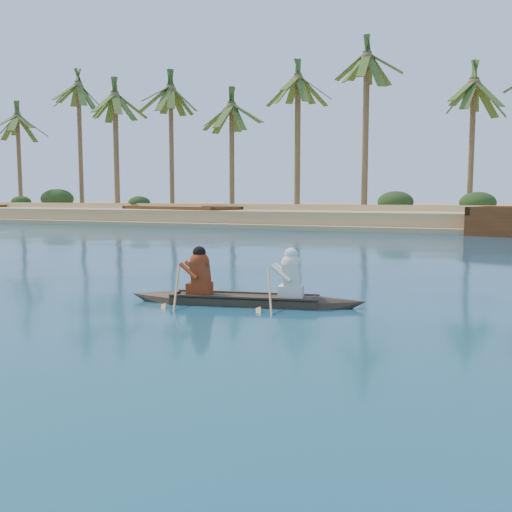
% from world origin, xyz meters
% --- Properties ---
extents(ground, '(160.00, 160.00, 0.00)m').
position_xyz_m(ground, '(0.00, 0.00, 0.00)').
color(ground, navy).
rests_on(ground, ground).
extents(sandy_embankment, '(150.00, 51.00, 1.50)m').
position_xyz_m(sandy_embankment, '(0.00, 46.89, 0.53)').
color(sandy_embankment, tan).
rests_on(sandy_embankment, ground).
extents(palm_grove, '(110.00, 14.00, 16.00)m').
position_xyz_m(palm_grove, '(0.00, 35.00, 8.00)').
color(palm_grove, '#3E521C').
rests_on(palm_grove, ground).
extents(shrub_cluster, '(100.00, 6.00, 2.40)m').
position_xyz_m(shrub_cluster, '(0.00, 31.50, 1.20)').
color(shrub_cluster, '#1F3714').
rests_on(shrub_cluster, ground).
extents(canoe, '(5.52, 1.82, 1.51)m').
position_xyz_m(canoe, '(8.00, -4.00, 0.29)').
color(canoe, '#3B2E20').
rests_on(canoe, ground).
extents(barge_mid, '(11.62, 6.46, 1.84)m').
position_xyz_m(barge_mid, '(-12.00, 27.00, 0.64)').
color(barge_mid, maroon).
rests_on(barge_mid, ground).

